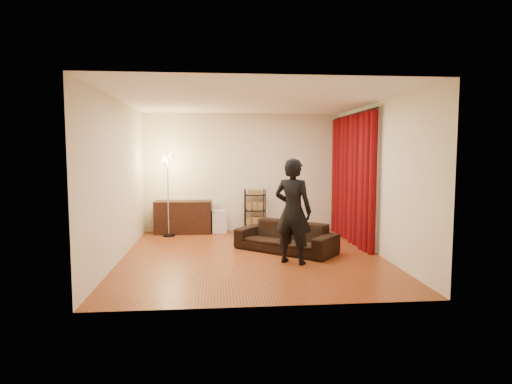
{
  "coord_description": "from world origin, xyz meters",
  "views": [
    {
      "loc": [
        -0.6,
        -7.38,
        1.83
      ],
      "look_at": [
        0.1,
        0.3,
        1.1
      ],
      "focal_mm": 30.0,
      "sensor_mm": 36.0,
      "label": 1
    }
  ],
  "objects": [
    {
      "name": "person",
      "position": [
        0.62,
        -0.57,
        0.86
      ],
      "size": [
        0.76,
        0.68,
        1.73
      ],
      "primitive_type": "imported",
      "rotation": [
        0.0,
        0.0,
        2.59
      ],
      "color": "black",
      "rests_on": "ground"
    },
    {
      "name": "wall_back",
      "position": [
        0.0,
        2.5,
        1.35
      ],
      "size": [
        5.0,
        0.0,
        5.0
      ],
      "primitive_type": "plane",
      "rotation": [
        1.57,
        0.0,
        0.0
      ],
      "color": "beige",
      "rests_on": "ground"
    },
    {
      "name": "sofa",
      "position": [
        0.64,
        0.26,
        0.27
      ],
      "size": [
        1.89,
        1.74,
        0.54
      ],
      "primitive_type": "imported",
      "rotation": [
        0.0,
        0.0,
        -0.7
      ],
      "color": "black",
      "rests_on": "ground"
    },
    {
      "name": "media_cabinet",
      "position": [
        -1.36,
        2.23,
        0.37
      ],
      "size": [
        1.27,
        0.51,
        0.73
      ],
      "primitive_type": "cube",
      "rotation": [
        0.0,
        0.0,
        -0.04
      ],
      "color": "black",
      "rests_on": "ground"
    },
    {
      "name": "floor_lamp",
      "position": [
        -1.66,
        1.91,
        0.89
      ],
      "size": [
        0.35,
        0.35,
        1.77
      ],
      "primitive_type": null,
      "rotation": [
        0.0,
        0.0,
        0.11
      ],
      "color": "silver",
      "rests_on": "ground"
    },
    {
      "name": "wire_shelf",
      "position": [
        0.25,
        2.28,
        0.49
      ],
      "size": [
        0.5,
        0.4,
        0.98
      ],
      "primitive_type": null,
      "rotation": [
        0.0,
        0.0,
        -0.22
      ],
      "color": "black",
      "rests_on": "ground"
    },
    {
      "name": "curtain",
      "position": [
        2.13,
        1.12,
        1.28
      ],
      "size": [
        0.22,
        2.65,
        2.55
      ],
      "primitive_type": null,
      "color": "#650303",
      "rests_on": "ground"
    },
    {
      "name": "ceiling",
      "position": [
        0.0,
        0.0,
        2.7
      ],
      "size": [
        5.0,
        5.0,
        0.0
      ],
      "primitive_type": "plane",
      "rotation": [
        3.14,
        0.0,
        0.0
      ],
      "color": "white",
      "rests_on": "ground"
    },
    {
      "name": "floor",
      "position": [
        0.0,
        0.0,
        0.0
      ],
      "size": [
        5.0,
        5.0,
        0.0
      ],
      "primitive_type": "plane",
      "color": "brown",
      "rests_on": "ground"
    },
    {
      "name": "storage_boxes",
      "position": [
        -0.56,
        2.17,
        0.26
      ],
      "size": [
        0.33,
        0.27,
        0.53
      ],
      "primitive_type": null,
      "rotation": [
        0.0,
        0.0,
        0.07
      ],
      "color": "silver",
      "rests_on": "ground"
    },
    {
      "name": "wall_front",
      "position": [
        0.0,
        -2.5,
        1.35
      ],
      "size": [
        5.0,
        0.0,
        5.0
      ],
      "primitive_type": "plane",
      "rotation": [
        -1.57,
        0.0,
        0.0
      ],
      "color": "beige",
      "rests_on": "ground"
    },
    {
      "name": "wall_left",
      "position": [
        -2.25,
        0.0,
        1.35
      ],
      "size": [
        0.0,
        5.0,
        5.0
      ],
      "primitive_type": "plane",
      "rotation": [
        1.57,
        0.0,
        1.57
      ],
      "color": "beige",
      "rests_on": "ground"
    },
    {
      "name": "wall_right",
      "position": [
        2.25,
        0.0,
        1.35
      ],
      "size": [
        0.0,
        5.0,
        5.0
      ],
      "primitive_type": "plane",
      "rotation": [
        1.57,
        0.0,
        -1.57
      ],
      "color": "beige",
      "rests_on": "ground"
    },
    {
      "name": "curtain_rod",
      "position": [
        2.15,
        1.12,
        2.58
      ],
      "size": [
        0.04,
        2.65,
        0.04
      ],
      "primitive_type": "cylinder",
      "rotation": [
        1.57,
        0.0,
        0.0
      ],
      "color": "black",
      "rests_on": "wall_right"
    }
  ]
}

